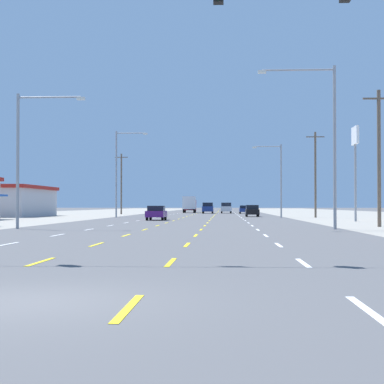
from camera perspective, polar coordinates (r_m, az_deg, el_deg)
name	(u,v)px	position (r m, az deg, el deg)	size (l,w,h in m)	color
ground_plane	(197,218)	(76.02, 0.48, -2.33)	(572.00, 572.00, 0.00)	#4C4C4F
lane_markings	(206,214)	(114.50, 1.29, -1.94)	(10.64, 227.60, 0.01)	white
signal_span_wire	(115,65)	(19.34, -6.91, 11.20)	(25.88, 0.53, 9.76)	brown
sedan_inner_left_nearest	(156,213)	(64.73, -3.20, -1.86)	(1.80, 4.50, 1.46)	#4C196B
hatchback_far_right_near	(252,211)	(84.02, 5.40, -1.68)	(1.72, 3.90, 1.54)	black
sedan_far_right_mid	(244,209)	(113.69, 4.70, -1.56)	(1.80, 4.50, 1.46)	navy
suv_center_turn_midfar	(208,208)	(115.76, 1.43, -1.42)	(1.98, 4.90, 1.98)	navy
suv_inner_right_far	(226,208)	(118.96, 3.07, -1.41)	(1.98, 4.90, 1.98)	white
box_truck_inner_left_farther	(189,204)	(126.97, -0.23, -1.04)	(2.40, 7.20, 3.23)	maroon
pole_sign_right_row_1	(355,148)	(61.53, 14.37, 3.82)	(0.24, 2.40, 8.86)	gray
streetlight_left_row_0	(26,149)	(42.67, -14.64, 3.75)	(4.47, 0.26, 8.75)	gray
streetlight_right_row_0	(326,133)	(41.30, 11.91, 5.14)	(4.92, 0.26, 10.35)	gray
streetlight_left_row_1	(119,168)	(79.47, -6.52, 2.14)	(3.97, 0.26, 10.69)	gray
streetlight_right_row_1	(278,175)	(78.63, 7.70, 1.49)	(3.60, 0.26, 8.95)	gray
utility_pole_right_row_0	(379,156)	(46.64, 16.36, 3.15)	(2.20, 0.26, 9.62)	brown
utility_pole_right_row_1	(315,173)	(79.36, 10.96, 1.67)	(2.20, 0.26, 10.47)	brown
utility_pole_left_row_2	(121,183)	(107.24, -6.33, 0.83)	(2.20, 0.26, 10.12)	brown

